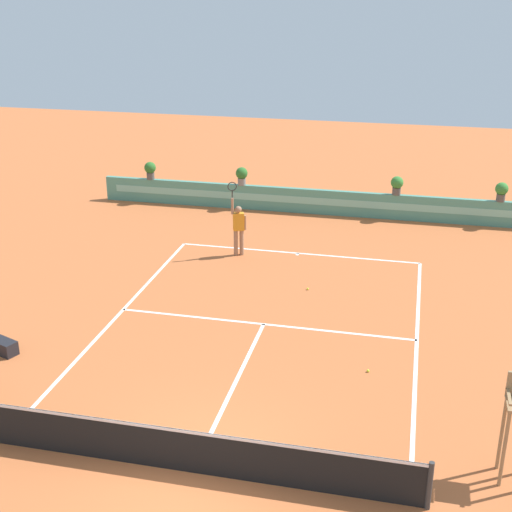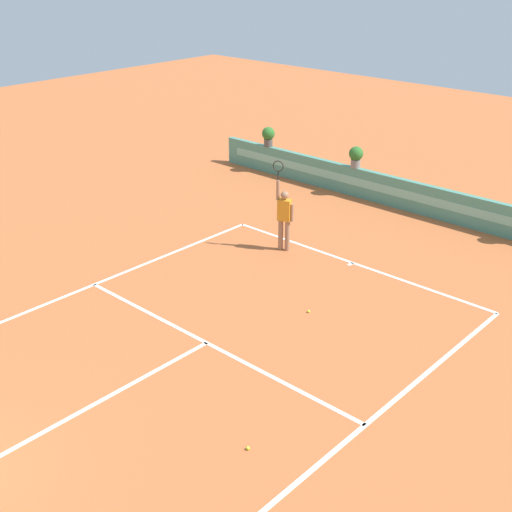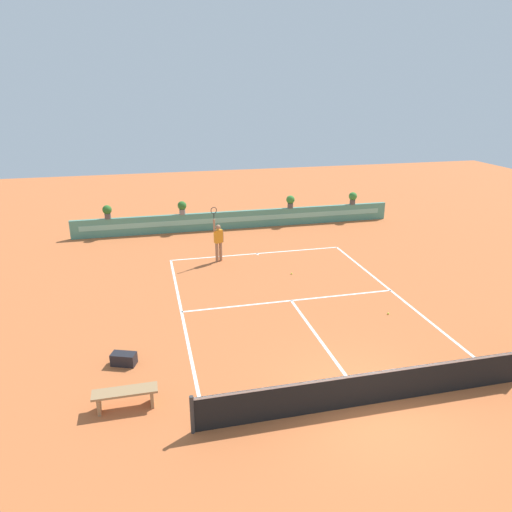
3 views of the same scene
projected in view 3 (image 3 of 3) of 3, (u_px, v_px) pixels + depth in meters
ground_plane at (294, 305)px, 17.60m from camera, size 60.00×60.00×0.00m
court_lines at (289, 297)px, 18.26m from camera, size 8.32×11.94×0.01m
net at (369, 388)px, 11.94m from camera, size 8.92×0.10×1.00m
back_wall_barrier at (238, 220)px, 26.95m from camera, size 18.00×0.21×1.00m
bench_courtside at (125, 395)px, 11.88m from camera, size 1.60×0.44×0.51m
gear_bag at (124, 359)px, 13.80m from camera, size 0.78×0.59×0.36m
tennis_player at (218, 239)px, 21.67m from camera, size 0.59×0.33×2.58m
tennis_ball_near_baseline at (388, 314)px, 16.88m from camera, size 0.07×0.07×0.07m
tennis_ball_mid_court at (292, 274)px, 20.46m from camera, size 0.07×0.07×0.07m
potted_plant_right at (290, 201)px, 27.31m from camera, size 0.48×0.48×0.72m
potted_plant_far_left at (107, 211)px, 25.10m from camera, size 0.48×0.48×0.72m
potted_plant_left at (182, 207)px, 25.96m from camera, size 0.48×0.48×0.72m
potted_plant_far_right at (353, 197)px, 28.16m from camera, size 0.48×0.48×0.72m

